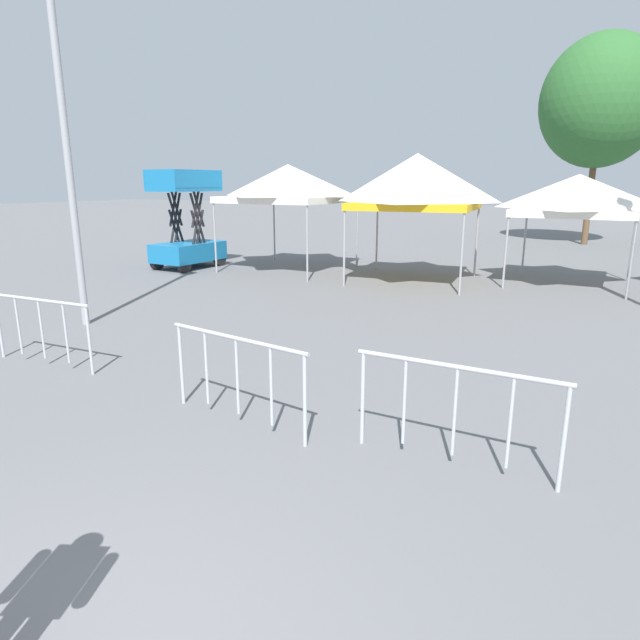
# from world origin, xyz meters

# --- Properties ---
(canopy_tent_right_of_center) EXTENTS (3.66, 3.66, 3.35)m
(canopy_tent_right_of_center) POSITION_xyz_m (-6.46, 14.06, 2.76)
(canopy_tent_right_of_center) COLOR #9E9EA3
(canopy_tent_right_of_center) RESTS_ON ground
(canopy_tent_left_of_center) EXTENTS (3.53, 3.53, 3.57)m
(canopy_tent_left_of_center) POSITION_xyz_m (-2.16, 13.80, 2.81)
(canopy_tent_left_of_center) COLOR #9E9EA3
(canopy_tent_left_of_center) RESTS_ON ground
(canopy_tent_behind_left) EXTENTS (3.24, 3.24, 3.01)m
(canopy_tent_behind_left) POSITION_xyz_m (1.92, 15.22, 2.45)
(canopy_tent_behind_left) COLOR #9E9EA3
(canopy_tent_behind_left) RESTS_ON ground
(scissor_lift) EXTENTS (1.53, 2.38, 3.18)m
(scissor_lift) POSITION_xyz_m (-9.66, 12.86, 1.02)
(scissor_lift) COLOR black
(scissor_lift) RESTS_ON ground
(light_pole_near_lift) EXTENTS (0.36, 0.36, 7.81)m
(light_pole_near_lift) POSITION_xyz_m (-6.59, 6.02, 4.46)
(light_pole_near_lift) COLOR #9E9EA3
(light_pole_near_lift) RESTS_ON ground
(tree_behind_tents_center) EXTENTS (5.13, 5.13, 9.05)m
(tree_behind_tents_center) POSITION_xyz_m (2.09, 26.72, 6.22)
(tree_behind_tents_center) COLOR brown
(tree_behind_tents_center) RESTS_ON ground
(crowd_barrier_near_person) EXTENTS (2.10, 0.12, 1.08)m
(crowd_barrier_near_person) POSITION_xyz_m (1.37, 3.73, 0.75)
(crowd_barrier_near_person) COLOR #B7BABF
(crowd_barrier_near_person) RESTS_ON ground
(crowd_barrier_by_lift) EXTENTS (2.10, 0.12, 1.08)m
(crowd_barrier_by_lift) POSITION_xyz_m (-5.05, 3.95, 0.75)
(crowd_barrier_by_lift) COLOR #B7BABF
(crowd_barrier_by_lift) RESTS_ON ground
(crowd_barrier_mid_lot) EXTENTS (2.08, 0.39, 1.08)m
(crowd_barrier_mid_lot) POSITION_xyz_m (-1.13, 3.59, 0.75)
(crowd_barrier_mid_lot) COLOR #B7BABF
(crowd_barrier_mid_lot) RESTS_ON ground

